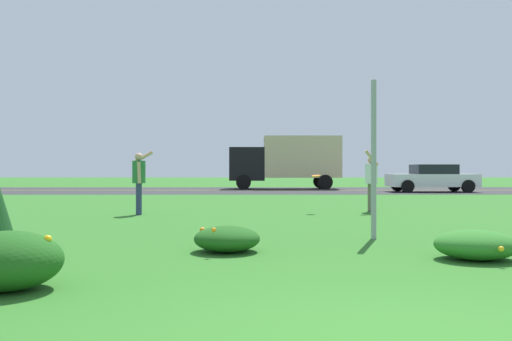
{
  "coord_description": "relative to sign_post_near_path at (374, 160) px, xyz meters",
  "views": [
    {
      "loc": [
        -1.09,
        -2.97,
        1.19
      ],
      "look_at": [
        -1.01,
        8.32,
        1.16
      ],
      "focal_mm": 35.47,
      "sensor_mm": 36.0,
      "label": 1
    }
  ],
  "objects": [
    {
      "name": "ground_plane",
      "position": [
        -0.98,
        7.26,
        -1.36
      ],
      "size": [
        120.0,
        120.0,
        0.0
      ],
      "primitive_type": "plane",
      "color": "#2D6B23"
    },
    {
      "name": "car_white_center_left",
      "position": [
        7.41,
        17.95,
        -0.62
      ],
      "size": [
        4.5,
        2.0,
        1.45
      ],
      "color": "silver",
      "rests_on": "ground"
    },
    {
      "name": "sign_post_near_path",
      "position": [
        0.0,
        0.0,
        0.0
      ],
      "size": [
        0.07,
        0.1,
        2.71
      ],
      "color": "#93969B",
      "rests_on": "ground"
    },
    {
      "name": "frisbee_orange",
      "position": [
        -0.33,
        5.19,
        -0.34
      ],
      "size": [
        0.25,
        0.25,
        0.08
      ],
      "color": "orange"
    },
    {
      "name": "daylily_clump_front_center",
      "position": [
        -2.44,
        -1.32,
        -1.17
      ],
      "size": [
        0.96,
        0.9,
        0.4
      ],
      "color": "#1E5619",
      "rests_on": "ground"
    },
    {
      "name": "highway_strip",
      "position": [
        -0.98,
        20.15,
        -1.35
      ],
      "size": [
        120.0,
        9.79,
        0.01
      ],
      "primitive_type": "cube",
      "color": "#2D2D30",
      "rests_on": "ground"
    },
    {
      "name": "daylily_clump_front_right",
      "position": [
        0.87,
        -1.99,
        -1.16
      ],
      "size": [
        1.08,
        0.96,
        0.39
      ],
      "color": "#2D7526",
      "rests_on": "ground"
    },
    {
      "name": "highway_center_stripe",
      "position": [
        -0.98,
        20.15,
        -1.35
      ],
      "size": [
        120.0,
        0.16,
        0.0
      ],
      "primitive_type": "cube",
      "color": "yellow",
      "rests_on": "ground"
    },
    {
      "name": "person_thrower_green_shirt",
      "position": [
        -5.04,
        4.65,
        -0.38
      ],
      "size": [
        0.53,
        0.53,
        1.69
      ],
      "color": "#287038",
      "rests_on": "ground"
    },
    {
      "name": "daylily_clump_mid_right",
      "position": [
        -4.48,
        -3.63,
        -1.06
      ],
      "size": [
        1.07,
        0.92,
        0.58
      ],
      "color": "#1E5619",
      "rests_on": "ground"
    },
    {
      "name": "person_catcher_white_shirt",
      "position": [
        1.27,
        5.54,
        -0.42
      ],
      "size": [
        0.42,
        0.52,
        1.74
      ],
      "color": "silver",
      "rests_on": "ground"
    },
    {
      "name": "box_truck_black",
      "position": [
        0.06,
        22.36,
        0.45
      ],
      "size": [
        6.7,
        2.46,
        3.2
      ],
      "color": "black",
      "rests_on": "ground"
    }
  ]
}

